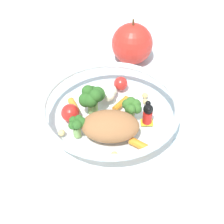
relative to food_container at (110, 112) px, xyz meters
name	(u,v)px	position (x,y,z in m)	size (l,w,h in m)	color
ground_plane	(108,120)	(0.00, -0.01, -0.03)	(2.40, 2.40, 0.00)	silver
food_container	(110,112)	(0.00, 0.00, 0.00)	(0.22, 0.22, 0.06)	white
loose_apple	(132,44)	(-0.12, -0.14, 0.01)	(0.08, 0.08, 0.09)	red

